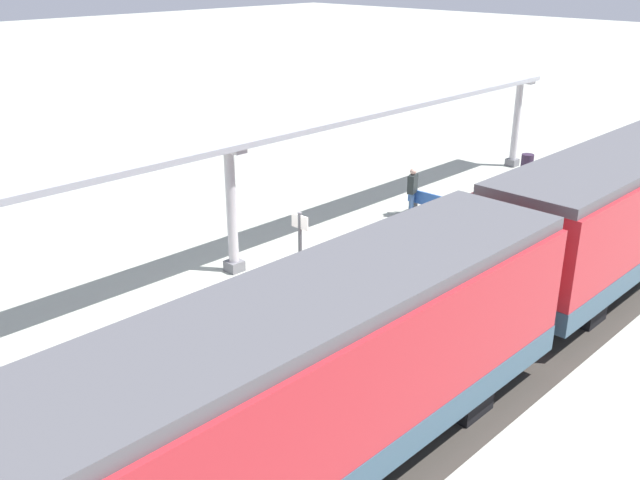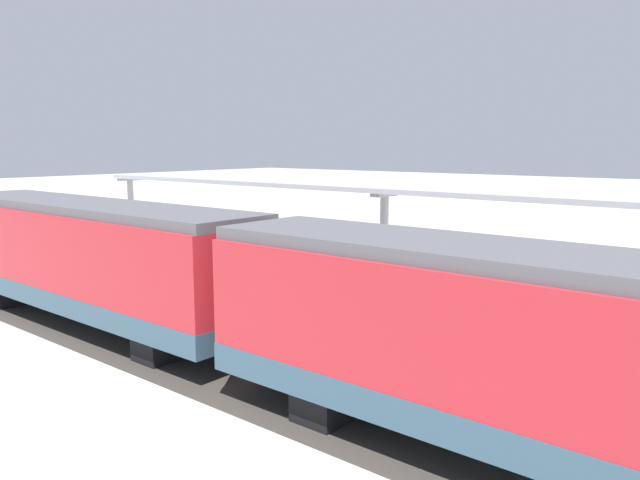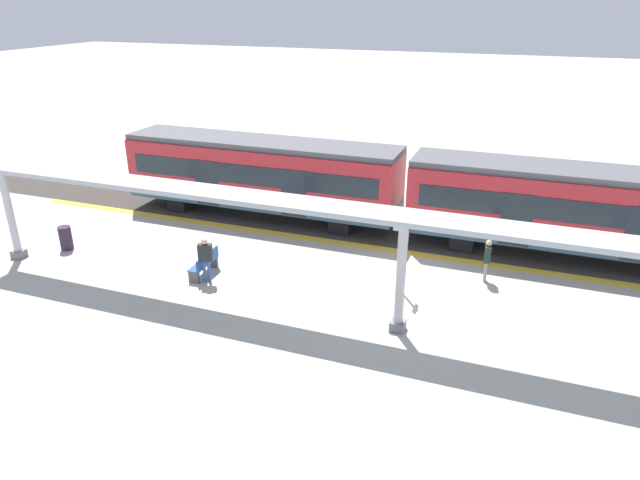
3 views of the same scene
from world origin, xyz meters
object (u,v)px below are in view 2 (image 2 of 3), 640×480
(canopy_pillar_second, at_px, (384,246))
(passenger_waiting_near_edge, at_px, (244,284))
(canopy_pillar_third, at_px, (131,215))
(passenger_by_the_benches, at_px, (605,310))
(train_near_carriage, at_px, (558,363))
(train_far_carriage, at_px, (90,260))
(bench_mid_platform, at_px, (613,341))
(bench_near_end, at_px, (212,265))
(platform_info_sign, at_px, (351,273))

(canopy_pillar_second, bearing_deg, passenger_waiting_near_edge, 153.15)
(canopy_pillar_third, bearing_deg, canopy_pillar_second, -90.00)
(passenger_by_the_benches, bearing_deg, train_near_carriage, -171.25)
(train_near_carriage, distance_m, train_far_carriage, 12.95)
(train_far_carriage, relative_size, bench_mid_platform, 8.18)
(train_near_carriage, xyz_separation_m, canopy_pillar_second, (7.43, 8.00, -0.03))
(train_far_carriage, height_order, bench_near_end, train_far_carriage)
(canopy_pillar_second, distance_m, platform_info_sign, 2.34)
(bench_mid_platform, height_order, passenger_waiting_near_edge, passenger_waiting_near_edge)
(platform_info_sign, distance_m, passenger_waiting_near_edge, 3.16)
(bench_near_end, height_order, passenger_waiting_near_edge, passenger_waiting_near_edge)
(passenger_by_the_benches, bearing_deg, train_far_carriage, 119.26)
(train_far_carriage, relative_size, passenger_by_the_benches, 7.45)
(bench_near_end, xyz_separation_m, passenger_waiting_near_edge, (-3.07, -5.01, 0.54))
(canopy_pillar_second, bearing_deg, passenger_by_the_benches, -96.17)
(canopy_pillar_third, xyz_separation_m, passenger_waiting_near_edge, (-4.20, -12.00, -0.82))
(train_near_carriage, xyz_separation_m, canopy_pillar_third, (7.43, 22.12, -0.03))
(platform_info_sign, bearing_deg, canopy_pillar_second, 8.95)
(train_far_carriage, bearing_deg, passenger_by_the_benches, -60.74)
(bench_near_end, bearing_deg, passenger_by_the_benches, -88.50)
(bench_mid_platform, bearing_deg, train_near_carriage, -173.70)
(canopy_pillar_second, xyz_separation_m, passenger_waiting_near_edge, (-4.20, 2.12, -0.82))
(train_near_carriage, bearing_deg, bench_mid_platform, 6.30)
(train_far_carriage, bearing_deg, platform_info_sign, -45.76)
(bench_near_end, bearing_deg, train_far_carriage, -160.90)
(train_near_carriage, distance_m, bench_mid_platform, 6.42)
(bench_mid_platform, relative_size, platform_info_sign, 0.69)
(canopy_pillar_second, relative_size, platform_info_sign, 1.61)
(train_near_carriage, xyz_separation_m, train_far_carriage, (0.00, 12.95, 0.00))
(passenger_waiting_near_edge, bearing_deg, bench_near_end, 58.46)
(train_far_carriage, xyz_separation_m, passenger_waiting_near_edge, (3.24, -2.82, -0.85))
(train_near_carriage, bearing_deg, passenger_waiting_near_edge, 72.27)
(canopy_pillar_second, bearing_deg, canopy_pillar_third, 90.00)
(platform_info_sign, relative_size, passenger_by_the_benches, 1.33)
(train_near_carriage, height_order, canopy_pillar_second, canopy_pillar_second)
(bench_near_end, bearing_deg, passenger_waiting_near_edge, -121.54)
(bench_mid_platform, distance_m, passenger_by_the_benches, 0.82)
(platform_info_sign, height_order, passenger_by_the_benches, platform_info_sign)
(bench_mid_platform, relative_size, passenger_waiting_near_edge, 0.97)
(platform_info_sign, bearing_deg, canopy_pillar_third, 81.10)
(train_far_carriage, bearing_deg, bench_mid_platform, -63.07)
(bench_near_end, distance_m, bench_mid_platform, 14.44)
(train_near_carriage, height_order, canopy_pillar_third, canopy_pillar_third)
(bench_near_end, xyz_separation_m, bench_mid_platform, (-0.08, -14.44, 0.00))
(platform_info_sign, height_order, passenger_waiting_near_edge, platform_info_sign)
(bench_near_end, xyz_separation_m, platform_info_sign, (-1.14, -7.49, 0.89))
(canopy_pillar_third, height_order, bench_near_end, canopy_pillar_third)
(train_near_carriage, height_order, passenger_waiting_near_edge, train_near_carriage)
(canopy_pillar_second, xyz_separation_m, bench_near_end, (-1.12, 7.13, -1.35))
(train_near_carriage, distance_m, canopy_pillar_second, 10.92)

